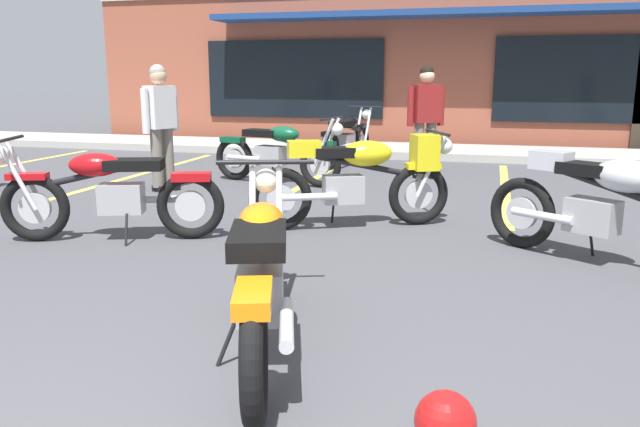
% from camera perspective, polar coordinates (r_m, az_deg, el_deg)
% --- Properties ---
extents(ground_plane, '(80.00, 80.00, 0.00)m').
position_cam_1_polar(ground_plane, '(5.20, 1.68, -4.65)').
color(ground_plane, '#47474C').
extents(sidewalk_kerb, '(22.00, 1.80, 0.14)m').
position_cam_1_polar(sidewalk_kerb, '(12.55, 9.93, 5.60)').
color(sidewalk_kerb, '#A8A59E').
rests_on(sidewalk_kerb, ground_plane).
extents(brick_storefront_building, '(15.87, 6.58, 3.54)m').
position_cam_1_polar(brick_storefront_building, '(16.50, 11.57, 13.07)').
color(brick_storefront_building, brown).
rests_on(brick_storefront_building, ground_plane).
extents(painted_stall_lines, '(14.01, 4.80, 0.01)m').
position_cam_1_polar(painted_stall_lines, '(9.02, 7.67, 2.61)').
color(painted_stall_lines, '#DBCC4C').
rests_on(painted_stall_lines, ground_plane).
extents(motorcycle_foreground_classic, '(0.99, 2.04, 0.98)m').
position_cam_1_polar(motorcycle_foreground_classic, '(3.48, -5.34, -5.44)').
color(motorcycle_foreground_classic, black).
rests_on(motorcycle_foreground_classic, ground_plane).
extents(motorcycle_red_sportbike, '(2.03, 1.01, 0.98)m').
position_cam_1_polar(motorcycle_red_sportbike, '(6.18, -18.60, 1.87)').
color(motorcycle_red_sportbike, black).
rests_on(motorcycle_red_sportbike, ground_plane).
extents(motorcycle_black_cruiser, '(1.84, 1.40, 0.98)m').
position_cam_1_polar(motorcycle_black_cruiser, '(5.51, 25.49, 0.77)').
color(motorcycle_black_cruiser, black).
rests_on(motorcycle_black_cruiser, ground_plane).
extents(motorcycle_silver_naked, '(1.96, 1.18, 0.98)m').
position_cam_1_polar(motorcycle_silver_naked, '(6.38, 3.86, 3.41)').
color(motorcycle_silver_naked, black).
rests_on(motorcycle_silver_naked, ground_plane).
extents(motorcycle_orange_scrambler, '(2.09, 0.79, 0.98)m').
position_cam_1_polar(motorcycle_orange_scrambler, '(9.02, -3.96, 5.64)').
color(motorcycle_orange_scrambler, black).
rests_on(motorcycle_orange_scrambler, ground_plane).
extents(motorcycle_cream_vintage, '(0.74, 2.10, 0.98)m').
position_cam_1_polar(motorcycle_cream_vintage, '(11.04, 2.50, 6.91)').
color(motorcycle_cream_vintage, black).
rests_on(motorcycle_cream_vintage, ground_plane).
extents(person_by_back_row, '(0.36, 0.60, 1.68)m').
position_cam_1_polar(person_by_back_row, '(8.67, -14.32, 8.26)').
color(person_by_back_row, black).
rests_on(person_by_back_row, ground_plane).
extents(person_near_building, '(0.56, 0.42, 1.68)m').
position_cam_1_polar(person_near_building, '(9.60, 9.62, 8.84)').
color(person_near_building, black).
rests_on(person_near_building, ground_plane).
extents(helmet_on_pavement, '(0.26, 0.26, 0.26)m').
position_cam_1_polar(helmet_on_pavement, '(2.78, 11.35, -18.07)').
color(helmet_on_pavement, '#B71414').
rests_on(helmet_on_pavement, ground_plane).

